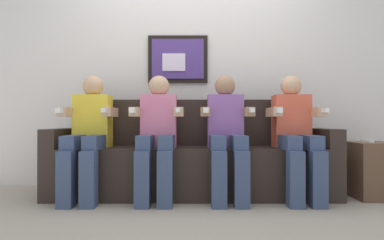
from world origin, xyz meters
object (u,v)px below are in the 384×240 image
object	(u,v)px
couch	(192,161)
person_left_center	(158,131)
person_right_center	(226,131)
person_leftmost	(89,131)
spare_remote_on_table	(368,141)
side_table_right	(373,170)
person_rightmost	(295,131)

from	to	relation	value
couch	person_left_center	distance (m)	0.46
person_left_center	person_right_center	bearing A→B (deg)	0.00
person_leftmost	person_left_center	xyz separation A→B (m)	(0.61, 0.00, 0.00)
couch	person_right_center	xyz separation A→B (m)	(0.30, -0.17, 0.29)
couch	spare_remote_on_table	world-z (taller)	couch
couch	person_leftmost	world-z (taller)	person_leftmost
couch	side_table_right	bearing A→B (deg)	-3.75
person_right_center	couch	bearing A→B (deg)	150.97
couch	side_table_right	size ratio (longest dim) A/B	5.17
person_leftmost	person_right_center	size ratio (longest dim) A/B	1.00
side_table_right	spare_remote_on_table	distance (m)	0.27
couch	person_right_center	bearing A→B (deg)	-29.03
person_leftmost	person_rightmost	size ratio (longest dim) A/B	1.00
person_rightmost	spare_remote_on_table	distance (m)	0.68
person_rightmost	person_left_center	bearing A→B (deg)	180.00
couch	side_table_right	xyz separation A→B (m)	(1.64, -0.11, -0.06)
person_right_center	side_table_right	bearing A→B (deg)	2.63
person_right_center	side_table_right	world-z (taller)	person_right_center
person_left_center	side_table_right	xyz separation A→B (m)	(1.95, 0.06, -0.36)
couch	side_table_right	world-z (taller)	couch
person_leftmost	couch	bearing A→B (deg)	10.48
side_table_right	spare_remote_on_table	size ratio (longest dim) A/B	3.85
couch	person_left_center	world-z (taller)	person_left_center
person_right_center	person_rightmost	size ratio (longest dim) A/B	1.00
couch	person_rightmost	size ratio (longest dim) A/B	2.33
person_left_center	side_table_right	size ratio (longest dim) A/B	2.22
person_left_center	person_rightmost	size ratio (longest dim) A/B	1.00
spare_remote_on_table	person_rightmost	bearing A→B (deg)	-175.56
person_rightmost	side_table_right	bearing A→B (deg)	4.83
person_leftmost	side_table_right	distance (m)	2.58
spare_remote_on_table	side_table_right	bearing A→B (deg)	9.75
spare_remote_on_table	couch	bearing A→B (deg)	175.80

